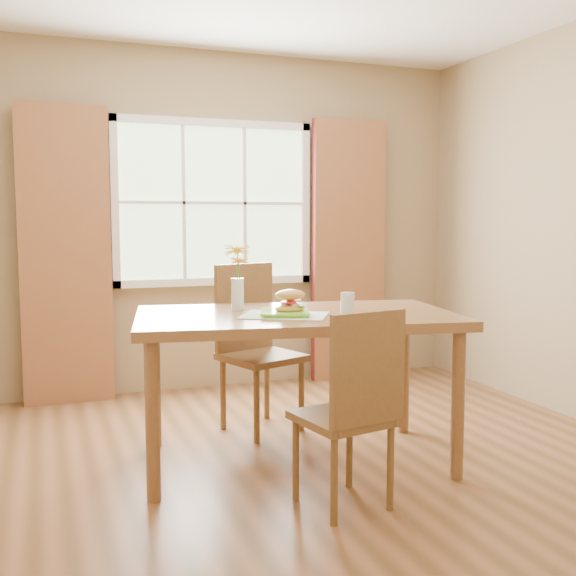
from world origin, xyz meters
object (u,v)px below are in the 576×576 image
Objects in this scene: chair_near at (353,402)px; chair_far at (253,338)px; croissant_sandwich at (290,301)px; water_glass at (348,303)px; dining_table at (296,329)px; flower_vase at (238,271)px.

chair_near is 1.41m from chair_far.
water_glass is at bearing -1.33° from croissant_sandwich.
water_glass is (0.24, 0.59, 0.38)m from chair_near.
chair_far is 9.30× the size of water_glass.
croissant_sandwich reaches higher than chair_near.
dining_table is 0.32m from water_glass.
dining_table is 10.73× the size of croissant_sandwich.
chair_near is 0.74m from water_glass.
chair_far is 0.88m from croissant_sandwich.
croissant_sandwich is at bearing 87.42° from chair_near.
chair_far is 6.13× the size of croissant_sandwich.
dining_table is at bearing 80.29° from chair_near.
water_glass is 0.66m from flower_vase.
chair_far is 2.88× the size of flower_vase.
water_glass is 0.31× the size of flower_vase.
dining_table is 0.21m from croissant_sandwich.
croissant_sandwich is at bearing -116.30° from dining_table.
dining_table is 1.75× the size of chair_far.
chair_far reaches higher than water_glass.
dining_table is 1.97× the size of chair_near.
flower_vase is at bearing 120.97° from croissant_sandwich.
water_glass reaches higher than chair_near.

